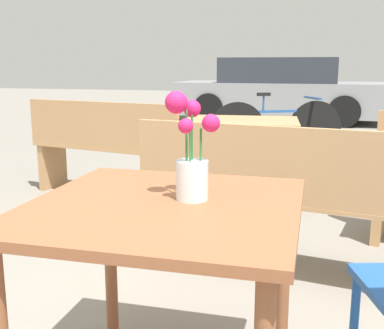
{
  "coord_description": "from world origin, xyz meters",
  "views": [
    {
      "loc": [
        0.46,
        -1.35,
        1.15
      ],
      "look_at": [
        0.07,
        0.05,
        0.85
      ],
      "focal_mm": 45.0,
      "sensor_mm": 36.0,
      "label": 1
    }
  ],
  "objects_px": {
    "flower_vase": "(191,162)",
    "table_back": "(240,134)",
    "bench_near": "(268,197)",
    "table_front": "(165,236)",
    "bench_far": "(107,147)",
    "bicycle": "(277,129)",
    "parked_car": "(279,91)"
  },
  "relations": [
    {
      "from": "flower_vase",
      "to": "table_back",
      "type": "height_order",
      "value": "flower_vase"
    },
    {
      "from": "bench_near",
      "to": "table_back",
      "type": "distance_m",
      "value": 1.3
    },
    {
      "from": "table_front",
      "to": "bench_far",
      "type": "xyz_separation_m",
      "value": [
        -1.34,
        2.43,
        -0.17
      ]
    },
    {
      "from": "table_front",
      "to": "table_back",
      "type": "height_order",
      "value": "table_front"
    },
    {
      "from": "bicycle",
      "to": "parked_car",
      "type": "xyz_separation_m",
      "value": [
        -0.36,
        4.21,
        0.25
      ]
    },
    {
      "from": "parked_car",
      "to": "bicycle",
      "type": "bearing_deg",
      "value": -85.11
    },
    {
      "from": "bench_far",
      "to": "bicycle",
      "type": "bearing_deg",
      "value": 61.04
    },
    {
      "from": "bicycle",
      "to": "parked_car",
      "type": "distance_m",
      "value": 4.24
    },
    {
      "from": "table_back",
      "to": "bicycle",
      "type": "bearing_deg",
      "value": 87.99
    },
    {
      "from": "table_back",
      "to": "parked_car",
      "type": "bearing_deg",
      "value": 92.46
    },
    {
      "from": "flower_vase",
      "to": "table_back",
      "type": "distance_m",
      "value": 2.37
    },
    {
      "from": "bench_near",
      "to": "table_back",
      "type": "xyz_separation_m",
      "value": [
        -0.36,
        1.24,
        0.16
      ]
    },
    {
      "from": "table_front",
      "to": "parked_car",
      "type": "distance_m",
      "value": 8.92
    },
    {
      "from": "bench_far",
      "to": "parked_car",
      "type": "bearing_deg",
      "value": 82.13
    },
    {
      "from": "parked_car",
      "to": "bench_near",
      "type": "bearing_deg",
      "value": -85.26
    },
    {
      "from": "flower_vase",
      "to": "parked_car",
      "type": "bearing_deg",
      "value": 93.33
    },
    {
      "from": "flower_vase",
      "to": "bench_far",
      "type": "height_order",
      "value": "flower_vase"
    },
    {
      "from": "flower_vase",
      "to": "bench_near",
      "type": "distance_m",
      "value": 1.19
    },
    {
      "from": "table_back",
      "to": "bicycle",
      "type": "relative_size",
      "value": 0.61
    },
    {
      "from": "bench_near",
      "to": "table_front",
      "type": "bearing_deg",
      "value": -99.6
    },
    {
      "from": "flower_vase",
      "to": "bicycle",
      "type": "height_order",
      "value": "flower_vase"
    },
    {
      "from": "table_front",
      "to": "flower_vase",
      "type": "height_order",
      "value": "flower_vase"
    },
    {
      "from": "flower_vase",
      "to": "bench_far",
      "type": "relative_size",
      "value": 0.22
    },
    {
      "from": "table_front",
      "to": "bench_near",
      "type": "relative_size",
      "value": 0.57
    },
    {
      "from": "bicycle",
      "to": "table_back",
      "type": "bearing_deg",
      "value": -92.01
    },
    {
      "from": "table_back",
      "to": "bicycle",
      "type": "xyz_separation_m",
      "value": [
        0.08,
        2.3,
        -0.24
      ]
    },
    {
      "from": "table_back",
      "to": "bicycle",
      "type": "height_order",
      "value": "bicycle"
    },
    {
      "from": "table_back",
      "to": "parked_car",
      "type": "xyz_separation_m",
      "value": [
        -0.28,
        6.51,
        0.01
      ]
    },
    {
      "from": "table_front",
      "to": "bench_near",
      "type": "bearing_deg",
      "value": 80.4
    },
    {
      "from": "table_front",
      "to": "bicycle",
      "type": "height_order",
      "value": "bicycle"
    },
    {
      "from": "bench_near",
      "to": "parked_car",
      "type": "bearing_deg",
      "value": 94.74
    },
    {
      "from": "table_back",
      "to": "flower_vase",
      "type": "bearing_deg",
      "value": -84.27
    }
  ]
}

